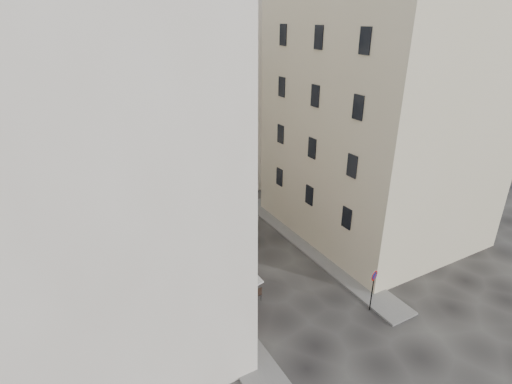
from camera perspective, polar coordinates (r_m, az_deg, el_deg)
ground at (r=25.99m, az=3.60°, el=-13.35°), size 90.00×90.00×0.00m
sidewalk_left at (r=27.31m, az=-9.21°, el=-11.43°), size 2.00×22.00×0.12m
sidewalk_right at (r=30.15m, az=7.84°, el=-7.62°), size 2.00×18.00×0.12m
building_left at (r=21.02m, az=-25.69°, el=6.63°), size 12.20×16.20×20.60m
building_right at (r=30.85m, az=17.44°, el=10.85°), size 12.20×14.20×18.60m
building_back at (r=38.29m, az=-13.18°, el=13.68°), size 18.20×10.20×18.60m
cafe_storefront at (r=24.00m, az=-6.52°, el=-11.48°), size 1.74×7.30×3.50m
stone_steps at (r=35.44m, az=-7.29°, el=-1.90°), size 9.00×3.15×0.80m
bollard_near at (r=23.71m, az=-1.94°, el=-15.94°), size 0.12×0.12×0.98m
bollard_mid at (r=26.24m, az=-5.50°, el=-11.59°), size 0.12×0.12×0.98m
bollard_far at (r=28.97m, az=-8.34°, el=-7.99°), size 0.12×0.12×0.98m
no_parking_sign at (r=23.97m, az=16.44°, el=-12.34°), size 0.60×0.21×2.73m
bistro_table_a at (r=23.50m, az=-2.27°, el=-16.46°), size 1.39×0.65×0.98m
bistro_table_b at (r=24.49m, az=-0.83°, el=-14.58°), size 1.32×0.62×0.93m
bistro_table_c at (r=25.90m, az=-4.47°, el=-12.24°), size 1.31×0.61×0.92m
bistro_table_d at (r=26.31m, az=-4.30°, el=-11.62°), size 1.27×0.60×0.89m
bistro_table_e at (r=27.24m, az=-6.95°, el=-10.43°), size 1.20×0.56×0.84m
pedestrian at (r=26.37m, az=-5.74°, el=-10.69°), size 0.64×0.48×1.58m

